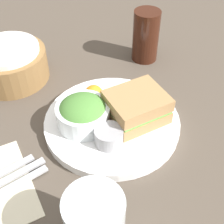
{
  "coord_description": "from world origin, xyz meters",
  "views": [
    {
      "loc": [
        -0.2,
        -0.39,
        0.46
      ],
      "look_at": [
        0.0,
        0.0,
        0.04
      ],
      "focal_mm": 50.0,
      "sensor_mm": 36.0,
      "label": 1
    }
  ],
  "objects": [
    {
      "name": "sandwich",
      "position": [
        0.04,
        -0.02,
        0.05
      ],
      "size": [
        0.11,
        0.1,
        0.06
      ],
      "color": "#A37A4C",
      "rests_on": "plate"
    },
    {
      "name": "drink_glass",
      "position": [
        0.18,
        0.18,
        0.06
      ],
      "size": [
        0.06,
        0.06,
        0.13
      ],
      "primitive_type": "cylinder",
      "color": "#38190F",
      "rests_on": "ground_plane"
    },
    {
      "name": "ground_plane",
      "position": [
        0.0,
        0.0,
        0.0
      ],
      "size": [
        4.0,
        4.0,
        0.0
      ],
      "primitive_type": "plane",
      "color": "#4C4238"
    },
    {
      "name": "bread_basket",
      "position": [
        -0.14,
        0.25,
        0.04
      ],
      "size": [
        0.17,
        0.17,
        0.08
      ],
      "color": "olive",
      "rests_on": "ground_plane"
    },
    {
      "name": "dressing_cup",
      "position": [
        -0.03,
        -0.05,
        0.03
      ],
      "size": [
        0.05,
        0.05,
        0.03
      ],
      "primitive_type": "cylinder",
      "color": "#99999E",
      "rests_on": "plate"
    },
    {
      "name": "fork",
      "position": [
        -0.24,
        -0.06,
        0.01
      ],
      "size": [
        0.17,
        0.04,
        0.01
      ],
      "primitive_type": "cube",
      "rotation": [
        0.0,
        0.0,
        3.31
      ],
      "color": "#B2B2B7",
      "rests_on": "napkin"
    },
    {
      "name": "orange_wedge",
      "position": [
        -0.01,
        0.06,
        0.04
      ],
      "size": [
        0.04,
        0.04,
        0.04
      ],
      "primitive_type": "sphere",
      "color": "orange",
      "rests_on": "plate"
    },
    {
      "name": "salad_bowl",
      "position": [
        -0.05,
        0.02,
        0.04
      ],
      "size": [
        0.1,
        0.1,
        0.06
      ],
      "color": "white",
      "rests_on": "plate"
    },
    {
      "name": "water_glass",
      "position": [
        -0.13,
        -0.2,
        0.05
      ],
      "size": [
        0.08,
        0.08,
        0.11
      ],
      "primitive_type": "cylinder",
      "color": "silver",
      "rests_on": "ground_plane"
    },
    {
      "name": "plate",
      "position": [
        0.0,
        0.0,
        0.01
      ],
      "size": [
        0.27,
        0.27,
        0.02
      ],
      "primitive_type": "cylinder",
      "color": "white",
      "rests_on": "ground_plane"
    }
  ]
}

